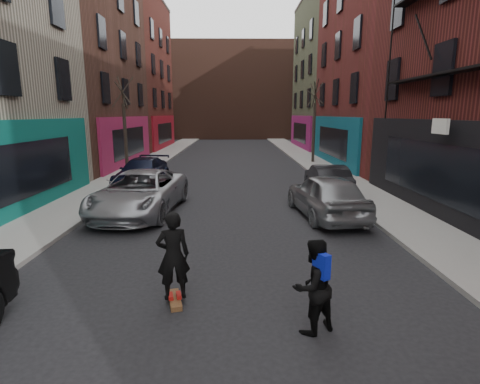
{
  "coord_description": "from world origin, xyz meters",
  "views": [
    {
      "loc": [
        0.27,
        -4.33,
        3.7
      ],
      "look_at": [
        0.4,
        5.69,
        1.6
      ],
      "focal_mm": 28.0,
      "sensor_mm": 36.0,
      "label": 1
    }
  ],
  "objects_px": {
    "tree_right_far": "(314,116)",
    "skateboarder": "(173,256)",
    "pedestrian": "(313,286)",
    "parked_left_far": "(140,192)",
    "tree_left_far": "(124,119)",
    "parked_right_end": "(327,179)",
    "parked_right_far": "(326,195)",
    "parked_left_end": "(142,172)",
    "skateboard": "(175,300)"
  },
  "relations": [
    {
      "from": "parked_left_far",
      "to": "parked_left_end",
      "type": "relative_size",
      "value": 1.17
    },
    {
      "from": "skateboard",
      "to": "parked_right_far",
      "type": "bearing_deg",
      "value": 40.32
    },
    {
      "from": "tree_right_far",
      "to": "skateboard",
      "type": "height_order",
      "value": "tree_right_far"
    },
    {
      "from": "parked_left_end",
      "to": "parked_right_far",
      "type": "xyz_separation_m",
      "value": [
        8.17,
        -6.21,
        0.1
      ]
    },
    {
      "from": "tree_right_far",
      "to": "parked_left_far",
      "type": "xyz_separation_m",
      "value": [
        -9.51,
        -14.5,
        -2.73
      ]
    },
    {
      "from": "tree_right_far",
      "to": "parked_right_far",
      "type": "relative_size",
      "value": 1.43
    },
    {
      "from": "tree_right_far",
      "to": "parked_left_end",
      "type": "distance_m",
      "value": 14.29
    },
    {
      "from": "tree_right_far",
      "to": "parked_right_end",
      "type": "bearing_deg",
      "value": -98.23
    },
    {
      "from": "tree_right_far",
      "to": "pedestrian",
      "type": "relative_size",
      "value": 4.08
    },
    {
      "from": "parked_right_far",
      "to": "pedestrian",
      "type": "xyz_separation_m",
      "value": [
        -1.98,
        -7.34,
        0.03
      ]
    },
    {
      "from": "parked_left_far",
      "to": "parked_right_end",
      "type": "xyz_separation_m",
      "value": [
        7.91,
        3.45,
        -0.1
      ]
    },
    {
      "from": "parked_left_far",
      "to": "skateboarder",
      "type": "xyz_separation_m",
      "value": [
        2.37,
        -6.92,
        0.19
      ]
    },
    {
      "from": "pedestrian",
      "to": "skateboard",
      "type": "bearing_deg",
      "value": -51.28
    },
    {
      "from": "skateboarder",
      "to": "pedestrian",
      "type": "height_order",
      "value": "skateboarder"
    },
    {
      "from": "parked_left_end",
      "to": "skateboarder",
      "type": "height_order",
      "value": "skateboarder"
    },
    {
      "from": "tree_right_far",
      "to": "parked_right_far",
      "type": "distance_m",
      "value": 15.6
    },
    {
      "from": "skateboard",
      "to": "pedestrian",
      "type": "bearing_deg",
      "value": -36.48
    },
    {
      "from": "tree_left_far",
      "to": "pedestrian",
      "type": "bearing_deg",
      "value": -64.69
    },
    {
      "from": "parked_right_end",
      "to": "skateboard",
      "type": "distance_m",
      "value": 11.78
    },
    {
      "from": "tree_right_far",
      "to": "skateboard",
      "type": "distance_m",
      "value": 22.86
    },
    {
      "from": "parked_right_far",
      "to": "skateboarder",
      "type": "relative_size",
      "value": 2.67
    },
    {
      "from": "parked_right_end",
      "to": "pedestrian",
      "type": "xyz_separation_m",
      "value": [
        -3.01,
        -11.42,
        0.15
      ]
    },
    {
      "from": "parked_left_far",
      "to": "tree_left_far",
      "type": "bearing_deg",
      "value": 113.47
    },
    {
      "from": "tree_right_far",
      "to": "pedestrian",
      "type": "height_order",
      "value": "tree_right_far"
    },
    {
      "from": "tree_right_far",
      "to": "parked_right_end",
      "type": "xyz_separation_m",
      "value": [
        -1.6,
        -11.06,
        -2.84
      ]
    },
    {
      "from": "tree_right_far",
      "to": "parked_left_far",
      "type": "bearing_deg",
      "value": -123.26
    },
    {
      "from": "parked_right_end",
      "to": "tree_right_far",
      "type": "bearing_deg",
      "value": -97.51
    },
    {
      "from": "skateboarder",
      "to": "skateboard",
      "type": "bearing_deg",
      "value": 165.93
    },
    {
      "from": "parked_right_far",
      "to": "skateboard",
      "type": "bearing_deg",
      "value": 48.04
    },
    {
      "from": "parked_left_far",
      "to": "pedestrian",
      "type": "distance_m",
      "value": 9.36
    },
    {
      "from": "parked_right_far",
      "to": "skateboarder",
      "type": "bearing_deg",
      "value": 48.04
    },
    {
      "from": "pedestrian",
      "to": "parked_right_far",
      "type": "bearing_deg",
      "value": -133.94
    },
    {
      "from": "parked_left_end",
      "to": "skateboarder",
      "type": "distance_m",
      "value": 13.04
    },
    {
      "from": "parked_right_end",
      "to": "skateboarder",
      "type": "relative_size",
      "value": 2.37
    },
    {
      "from": "tree_right_far",
      "to": "parked_right_far",
      "type": "height_order",
      "value": "tree_right_far"
    },
    {
      "from": "pedestrian",
      "to": "parked_right_end",
      "type": "bearing_deg",
      "value": -133.64
    },
    {
      "from": "tree_right_far",
      "to": "pedestrian",
      "type": "xyz_separation_m",
      "value": [
        -4.61,
        -22.47,
        -2.69
      ]
    },
    {
      "from": "parked_left_end",
      "to": "pedestrian",
      "type": "relative_size",
      "value": 2.93
    },
    {
      "from": "tree_right_far",
      "to": "skateboarder",
      "type": "xyz_separation_m",
      "value": [
        -7.15,
        -21.43,
        -2.54
      ]
    },
    {
      "from": "tree_left_far",
      "to": "parked_left_end",
      "type": "height_order",
      "value": "tree_left_far"
    },
    {
      "from": "pedestrian",
      "to": "skateboarder",
      "type": "bearing_deg",
      "value": -51.28
    },
    {
      "from": "parked_right_end",
      "to": "parked_right_far",
      "type": "bearing_deg",
      "value": 76.48
    },
    {
      "from": "tree_left_far",
      "to": "parked_right_end",
      "type": "bearing_deg",
      "value": -25.1
    },
    {
      "from": "parked_right_far",
      "to": "parked_right_end",
      "type": "bearing_deg",
      "value": -110.58
    },
    {
      "from": "tree_left_far",
      "to": "tree_right_far",
      "type": "xyz_separation_m",
      "value": [
        12.4,
        6.0,
        0.15
      ]
    },
    {
      "from": "skateboarder",
      "to": "parked_left_far",
      "type": "bearing_deg",
      "value": -85.2
    },
    {
      "from": "parked_left_end",
      "to": "skateboard",
      "type": "xyz_separation_m",
      "value": [
        3.65,
        -12.51,
        -0.66
      ]
    },
    {
      "from": "tree_right_far",
      "to": "skateboard",
      "type": "relative_size",
      "value": 8.5
    },
    {
      "from": "parked_right_far",
      "to": "tree_right_far",
      "type": "bearing_deg",
      "value": -106.21
    },
    {
      "from": "tree_right_far",
      "to": "skateboard",
      "type": "xyz_separation_m",
      "value": [
        -7.15,
        -21.43,
        -3.48
      ]
    }
  ]
}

